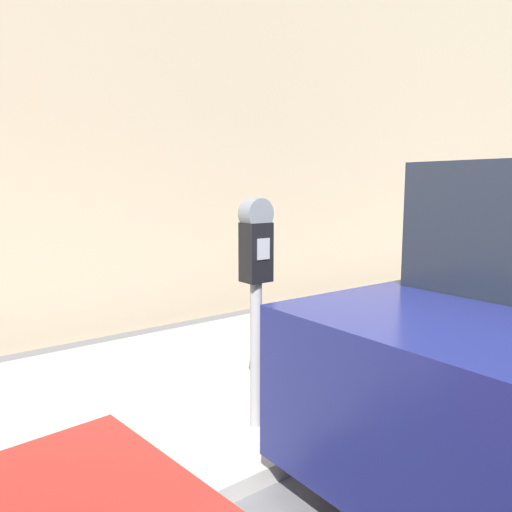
# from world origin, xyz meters

# --- Properties ---
(sidewalk) EXTENTS (24.00, 2.80, 0.11)m
(sidewalk) POSITION_xyz_m (0.00, 2.20, 0.05)
(sidewalk) COLOR #9E9B96
(sidewalk) RESTS_ON ground_plane
(building_facade) EXTENTS (24.00, 0.30, 5.72)m
(building_facade) POSITION_xyz_m (0.00, 4.28, 2.86)
(building_facade) COLOR tan
(building_facade) RESTS_ON ground_plane
(parking_meter) EXTENTS (0.20, 0.15, 1.51)m
(parking_meter) POSITION_xyz_m (0.16, 1.25, 1.13)
(parking_meter) COLOR gray
(parking_meter) RESTS_ON sidewalk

